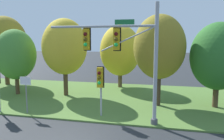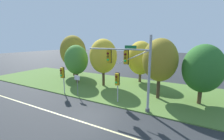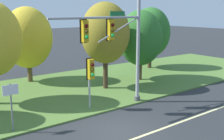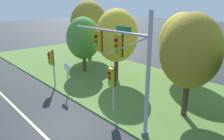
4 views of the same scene
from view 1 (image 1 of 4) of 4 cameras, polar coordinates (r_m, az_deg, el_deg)
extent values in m
cube|color=#517533|center=(18.70, -0.39, -7.14)|extent=(48.00, 11.50, 0.10)
cylinder|color=#9EA0A5|center=(12.31, 11.34, 1.26)|extent=(0.22, 0.22, 6.81)
cylinder|color=#4C4C51|center=(13.07, 10.95, -13.05)|extent=(0.40, 0.40, 0.30)
cylinder|color=#9EA0A5|center=(12.71, -2.85, 11.30)|extent=(6.23, 0.14, 0.14)
cylinder|color=#9EA0A5|center=(12.36, 4.21, 8.14)|extent=(3.15, 0.08, 1.47)
cube|color=gold|center=(12.48, 1.22, 8.02)|extent=(0.34, 0.28, 1.22)
cube|color=black|center=(12.63, 1.36, 8.02)|extent=(0.46, 0.04, 1.34)
sphere|color=#4C0C0C|center=(12.31, 1.05, 9.42)|extent=(0.22, 0.22, 0.22)
sphere|color=#51420C|center=(12.30, 1.05, 8.03)|extent=(0.22, 0.22, 0.22)
sphere|color=green|center=(12.31, 1.05, 6.63)|extent=(0.22, 0.22, 0.22)
cube|color=gold|center=(12.96, -6.72, 7.96)|extent=(0.34, 0.28, 1.22)
cube|color=black|center=(13.11, -6.49, 7.96)|extent=(0.46, 0.04, 1.34)
sphere|color=#4C0C0C|center=(12.80, -7.01, 9.30)|extent=(0.22, 0.22, 0.22)
sphere|color=#51420C|center=(12.79, -6.99, 7.96)|extent=(0.22, 0.22, 0.22)
sphere|color=green|center=(12.80, -6.97, 6.62)|extent=(0.22, 0.22, 0.22)
cube|color=#196B33|center=(12.39, 3.28, 12.41)|extent=(1.10, 0.04, 0.28)
cylinder|color=#9EA0A5|center=(13.81, -2.90, -5.79)|extent=(0.12, 0.12, 3.06)
cube|color=gold|center=(13.42, -3.16, -1.97)|extent=(0.34, 0.28, 1.22)
cube|color=black|center=(13.57, -2.97, -1.85)|extent=(0.46, 0.04, 1.34)
sphere|color=#4C0C0C|center=(13.20, -3.38, -0.81)|extent=(0.22, 0.22, 0.22)
sphere|color=#51420C|center=(13.25, -3.37, -2.09)|extent=(0.22, 0.22, 0.22)
sphere|color=green|center=(13.31, -3.36, -3.37)|extent=(0.22, 0.22, 0.22)
cylinder|color=slate|center=(15.46, -21.46, -5.98)|extent=(0.08, 0.08, 2.47)
cube|color=white|center=(15.25, -21.70, -2.64)|extent=(0.77, 0.03, 0.52)
cylinder|color=#4C3823|center=(26.14, -25.80, 0.04)|extent=(0.46, 0.46, 3.19)
ellipsoid|color=olive|center=(25.95, -26.18, 6.29)|extent=(4.57, 4.57, 5.71)
cylinder|color=#4C3823|center=(21.11, -23.56, -2.36)|extent=(0.35, 0.35, 2.57)
ellipsoid|color=#478433|center=(20.86, -23.90, 3.72)|extent=(3.50, 3.50, 4.37)
cylinder|color=#4C3823|center=(19.34, -12.04, -1.84)|extent=(0.38, 0.38, 3.17)
ellipsoid|color=gold|center=(19.09, -12.26, 5.98)|extent=(3.81, 3.81, 4.76)
cylinder|color=brown|center=(22.31, 2.12, -1.12)|extent=(0.41, 0.41, 2.62)
ellipsoid|color=gold|center=(22.06, 2.15, 5.13)|extent=(4.08, 4.08, 5.10)
cylinder|color=#423021|center=(16.34, 11.98, -3.43)|extent=(0.37, 0.37, 3.28)
ellipsoid|color=olive|center=(16.04, 12.25, 5.92)|extent=(3.70, 3.70, 4.63)
cylinder|color=#4C3823|center=(17.29, 25.51, -4.54)|extent=(0.38, 0.38, 2.61)
ellipsoid|color=#2D6B28|center=(16.97, 25.98, 3.24)|extent=(3.80, 3.80, 4.75)
camera|label=2|loc=(3.27, 114.68, 25.04)|focal=24.00mm
camera|label=3|loc=(12.70, -83.38, 6.29)|focal=45.00mm
camera|label=4|loc=(7.74, 73.60, 20.39)|focal=35.00mm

